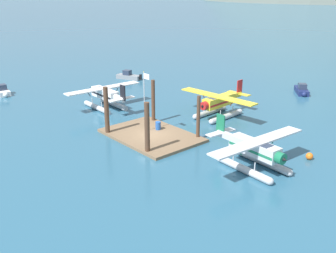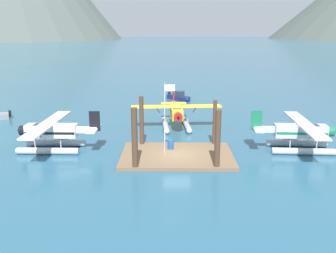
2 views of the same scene
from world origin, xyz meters
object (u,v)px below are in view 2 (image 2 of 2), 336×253
Objects in this scene: seaplane_white_port_fwd at (51,134)px; boat_navy_open_north at (179,97)px; seaplane_yellow_bow_centre at (176,115)px; flagpole at (166,111)px; mooring_buoy at (302,132)px; seaplane_silver_stbd_fwd at (301,135)px; fuel_drum at (171,144)px.

seaplane_white_port_fwd is 28.85m from boat_navy_open_north.
flagpole is at bearing -95.79° from seaplane_yellow_bow_centre.
mooring_buoy is 0.16× the size of boat_navy_open_north.
mooring_buoy is at bearing 67.89° from seaplane_silver_stbd_fwd.
seaplane_silver_stbd_fwd is at bearing 2.51° from fuel_drum.
seaplane_white_port_fwd is at bearing -179.85° from seaplane_silver_stbd_fwd.
fuel_drum is 26.42m from boat_navy_open_north.
seaplane_white_port_fwd is (-10.91, 1.88, -2.72)m from flagpole.
mooring_buoy is at bearing -12.05° from seaplane_yellow_bow_centre.
flagpole reaches higher than seaplane_yellow_bow_centre.
fuel_drum reaches higher than mooring_buoy.
flagpole is at bearing -153.82° from mooring_buoy.
fuel_drum is at bearing -94.14° from seaplane_yellow_bow_centre.
seaplane_white_port_fwd is at bearing -168.09° from mooring_buoy.
seaplane_silver_stbd_fwd reaches higher than boat_navy_open_north.
boat_navy_open_north is at bearing 87.71° from seaplane_yellow_bow_centre.
seaplane_yellow_bow_centre is (1.04, 10.27, -2.72)m from flagpole.
seaplane_yellow_bow_centre is at bearing 144.44° from seaplane_silver_stbd_fwd.
seaplane_white_port_fwd is at bearing -144.92° from seaplane_yellow_bow_centre.
seaplane_white_port_fwd is (-11.31, 0.48, 0.84)m from fuel_drum.
flagpole is at bearing -9.78° from seaplane_white_port_fwd.
seaplane_silver_stbd_fwd is at bearing 8.69° from flagpole.
fuel_drum is at bearing -92.91° from boat_navy_open_north.
flagpole is at bearing -105.93° from fuel_drum.
flagpole reaches higher than seaplane_silver_stbd_fwd.
seaplane_white_port_fwd is 2.51× the size of boat_navy_open_north.
mooring_buoy is 5.94m from seaplane_silver_stbd_fwd.
fuel_drum is 0.21× the size of boat_navy_open_north.
seaplane_white_port_fwd is at bearing 177.58° from fuel_drum.
flagpole reaches higher than seaplane_white_port_fwd.
flagpole is 1.56× the size of boat_navy_open_north.
boat_navy_open_north reaches higher than fuel_drum.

